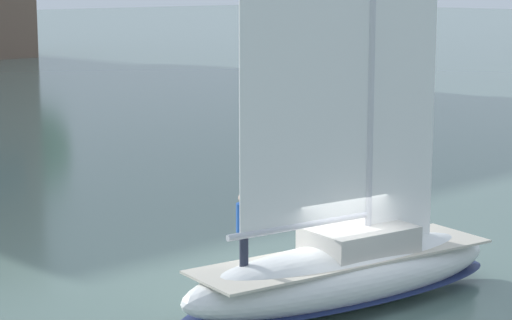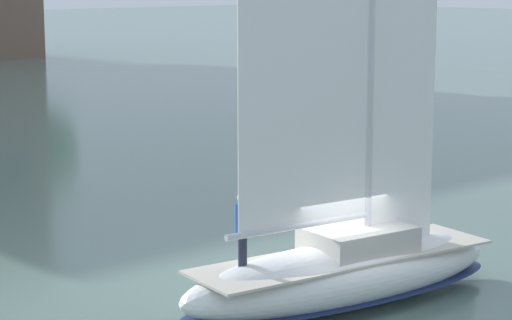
{
  "view_description": "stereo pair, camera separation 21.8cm",
  "coord_description": "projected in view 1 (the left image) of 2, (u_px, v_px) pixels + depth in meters",
  "views": [
    {
      "loc": [
        -16.85,
        -14.92,
        7.53
      ],
      "look_at": [
        0.0,
        3.0,
        3.04
      ],
      "focal_mm": 70.0,
      "sensor_mm": 36.0,
      "label": 1
    },
    {
      "loc": [
        -16.69,
        -15.06,
        7.53
      ],
      "look_at": [
        0.0,
        3.0,
        3.04
      ],
      "focal_mm": 70.0,
      "sensor_mm": 36.0,
      "label": 2
    }
  ],
  "objects": [
    {
      "name": "sailboat_moored_mid_channel",
      "position": [
        367.0,
        98.0,
        57.06
      ],
      "size": [
        6.85,
        5.07,
        9.38
      ],
      "color": "silver",
      "rests_on": "ground"
    },
    {
      "name": "ground_plane",
      "position": [
        343.0,
        304.0,
        23.4
      ],
      "size": [
        400.0,
        400.0,
        0.0
      ],
      "primitive_type": "plane",
      "color": "slate"
    },
    {
      "name": "sailboat_main",
      "position": [
        344.0,
        264.0,
        23.23
      ],
      "size": [
        9.06,
        3.81,
        12.07
      ],
      "color": "white",
      "rests_on": "ground"
    }
  ]
}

